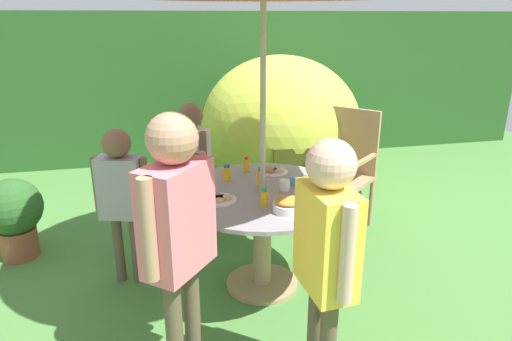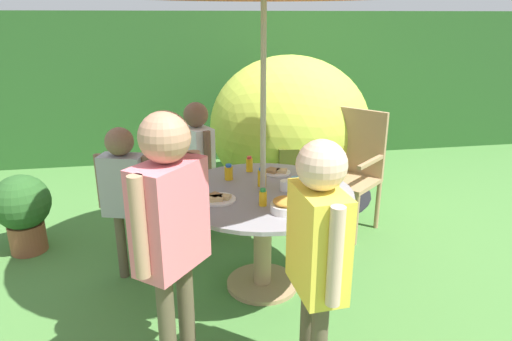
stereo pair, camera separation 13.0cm
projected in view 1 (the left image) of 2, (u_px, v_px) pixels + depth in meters
name	position (u px, v px, depth m)	size (l,w,h in m)	color
ground_plane	(262.00, 286.00, 3.19)	(10.00, 10.00, 0.02)	#477A38
hedge_backdrop	(204.00, 85.00, 5.98)	(9.00, 0.70, 1.86)	#285623
garden_table	(262.00, 216.00, 3.01)	(1.19, 1.19, 0.71)	tan
wooden_chair	(346.00, 163.00, 3.95)	(0.64, 0.64, 1.05)	tan
dome_tent	(280.00, 126.00, 4.69)	(1.90, 1.90, 1.44)	#B2C63F
potted_plant	(14.00, 213.00, 3.45)	(0.44, 0.44, 0.64)	brown
child_in_white_shirt	(192.00, 155.00, 3.63)	(0.28, 0.37, 1.16)	#3F3F47
child_in_grey_shirt	(121.00, 188.00, 3.02)	(0.37, 0.24, 1.11)	brown
child_in_pink_shirt	(177.00, 218.00, 2.12)	(0.39, 0.41, 1.41)	brown
child_in_yellow_shirt	(327.00, 240.00, 2.04)	(0.22, 0.44, 1.31)	brown
snack_bowl	(288.00, 205.00, 2.64)	(0.18, 0.18, 0.09)	white
plate_far_left	(219.00, 199.00, 2.79)	(0.21, 0.21, 0.03)	white
plate_near_left	(274.00, 171.00, 3.29)	(0.19, 0.19, 0.03)	white
plate_mid_right	(328.00, 198.00, 2.81)	(0.26, 0.26, 0.03)	#338CD8
juice_bottle_near_right	(247.00, 165.00, 3.31)	(0.05, 0.05, 0.12)	yellow
juice_bottle_far_right	(227.00, 173.00, 3.14)	(0.06, 0.06, 0.11)	yellow
juice_bottle_center_front	(261.00, 178.00, 3.03)	(0.06, 0.06, 0.13)	yellow
juice_bottle_center_back	(334.00, 181.00, 2.99)	(0.06, 0.06, 0.12)	yellow
juice_bottle_mid_left	(264.00, 197.00, 2.72)	(0.05, 0.05, 0.11)	yellow
juice_bottle_front_edge	(320.00, 173.00, 3.15)	(0.05, 0.05, 0.11)	yellow
cup_near	(285.00, 185.00, 2.97)	(0.07, 0.07, 0.07)	white
cup_far	(294.00, 181.00, 3.06)	(0.06, 0.06, 0.06)	#4C99D8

